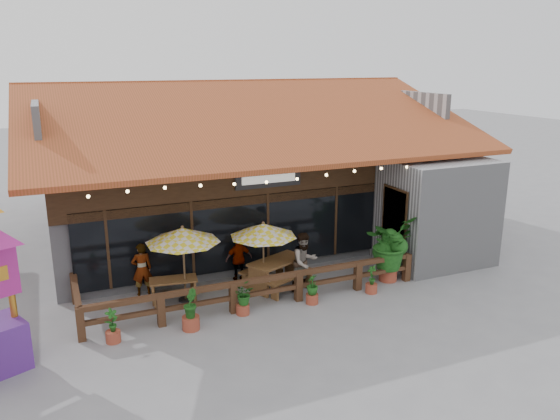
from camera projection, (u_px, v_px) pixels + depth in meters
name	position (u px, v px, depth m)	size (l,w,h in m)	color
ground	(306.00, 291.00, 16.62)	(100.00, 100.00, 0.00)	gray
restaurant_building	(241.00, 178.00, 21.99)	(15.50, 14.73, 6.09)	#9C9DA1
patio_railing	(239.00, 288.00, 15.36)	(10.00, 2.60, 0.92)	#4B2B1B
umbrella_left	(183.00, 235.00, 15.46)	(2.83, 2.83, 2.30)	brown
umbrella_right	(263.00, 230.00, 16.27)	(2.36, 2.36, 2.18)	brown
picnic_table_left	(174.00, 286.00, 15.91)	(1.53, 1.37, 0.66)	brown
picnic_table_right	(277.00, 269.00, 16.81)	(2.30, 2.16, 0.88)	brown
tropical_plant	(390.00, 244.00, 17.14)	(1.93, 1.82, 2.13)	brown
diner_a	(142.00, 269.00, 16.18)	(0.59, 0.39, 1.62)	#382312
diner_b	(304.00, 262.00, 16.48)	(0.89, 0.69, 1.83)	#382312
diner_c	(239.00, 259.00, 17.25)	(0.87, 0.36, 1.48)	#382312
planter_a	(113.00, 328.00, 13.52)	(0.38, 0.37, 0.90)	brown
planter_b	(190.00, 312.00, 14.14)	(0.45, 0.49, 1.11)	brown
planter_c	(243.00, 297.00, 14.99)	(0.71, 0.73, 0.91)	brown
planter_d	(312.00, 290.00, 15.69)	(0.45, 0.45, 0.88)	brown
planter_e	(372.00, 281.00, 16.42)	(0.36, 0.36, 0.87)	brown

